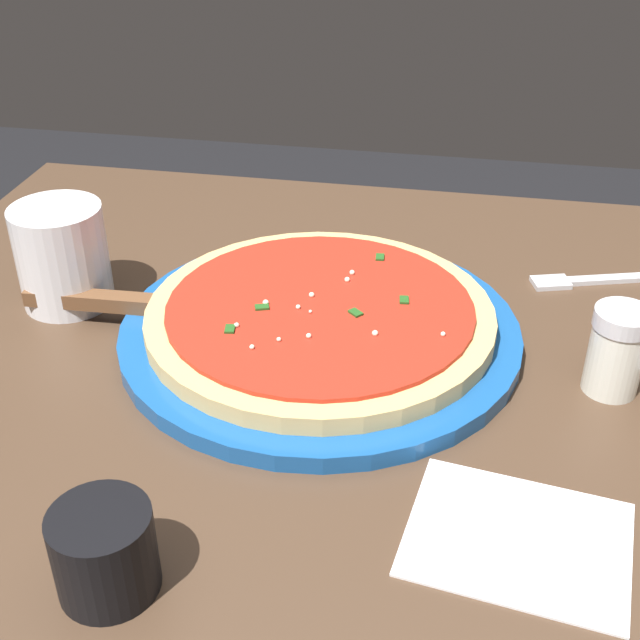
{
  "coord_description": "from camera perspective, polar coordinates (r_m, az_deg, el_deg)",
  "views": [
    {
      "loc": [
        0.06,
        -0.57,
        1.17
      ],
      "look_at": [
        -0.05,
        0.04,
        0.78
      ],
      "focal_mm": 46.94,
      "sensor_mm": 36.0,
      "label": 1
    }
  ],
  "objects": [
    {
      "name": "cup_small_sauce",
      "position": [
        0.53,
        -14.47,
        -15.05
      ],
      "size": [
        0.06,
        0.06,
        0.06
      ],
      "primitive_type": "cylinder",
      "color": "black",
      "rests_on": "restaurant_table"
    },
    {
      "name": "parmesan_shaker",
      "position": [
        0.7,
        19.57,
        -1.97
      ],
      "size": [
        0.05,
        0.05,
        0.07
      ],
      "color": "silver",
      "rests_on": "restaurant_table"
    },
    {
      "name": "fork",
      "position": [
        0.88,
        19.27,
        2.65
      ],
      "size": [
        0.18,
        0.07,
        0.0
      ],
      "color": "silver",
      "rests_on": "restaurant_table"
    },
    {
      "name": "napkin_folded_right",
      "position": [
        0.58,
        13.33,
        -14.31
      ],
      "size": [
        0.16,
        0.13,
        0.0
      ],
      "primitive_type": "cube",
      "rotation": [
        0.0,
        0.0,
        -0.15
      ],
      "color": "white",
      "rests_on": "restaurant_table"
    },
    {
      "name": "serving_plate",
      "position": [
        0.74,
        0.0,
        -0.81
      ],
      "size": [
        0.35,
        0.35,
        0.02
      ],
      "primitive_type": "cylinder",
      "color": "#195199",
      "rests_on": "restaurant_table"
    },
    {
      "name": "cup_tall_drink",
      "position": [
        0.81,
        -17.16,
        4.2
      ],
      "size": [
        0.08,
        0.08,
        0.1
      ],
      "primitive_type": "cylinder",
      "color": "silver",
      "rests_on": "restaurant_table"
    },
    {
      "name": "pizza",
      "position": [
        0.73,
        0.0,
        0.32
      ],
      "size": [
        0.3,
        0.3,
        0.02
      ],
      "color": "#DBB26B",
      "rests_on": "serving_plate"
    },
    {
      "name": "pizza_server",
      "position": [
        0.77,
        -12.33,
        0.97
      ],
      "size": [
        0.22,
        0.07,
        0.01
      ],
      "color": "silver",
      "rests_on": "serving_plate"
    },
    {
      "name": "restaurant_table",
      "position": [
        0.8,
        3.3,
        -12.21
      ],
      "size": [
        0.97,
        0.77,
        0.76
      ],
      "color": "black",
      "rests_on": "ground_plane"
    }
  ]
}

